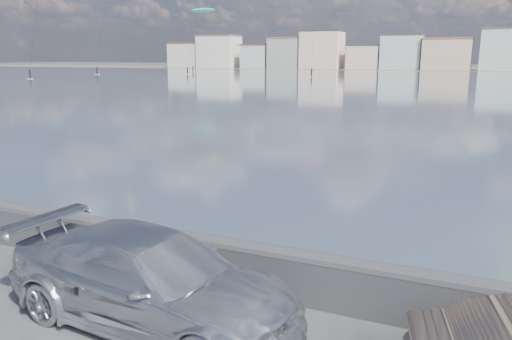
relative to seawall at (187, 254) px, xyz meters
The scene contains 6 objects.
bay_water 88.80m from the seawall, 90.00° to the left, with size 500.00×177.00×0.00m, color #374252.
far_shore_strip 197.30m from the seawall, 90.00° to the left, with size 500.00×60.00×0.00m, color #4C473D.
seawall is the anchor object (origin of this frame).
far_buildings 183.39m from the seawall, 89.59° to the left, with size 240.79×13.26×14.60m.
car_silver 1.79m from the seawall, 78.64° to the right, with size 2.28×5.60×1.62m, color silver.
kitesurfer_3 159.88m from the seawall, 119.52° to the left, with size 6.42×15.58×20.49m.
Camera 1 is at (5.27, -5.66, 4.60)m, focal length 35.00 mm.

